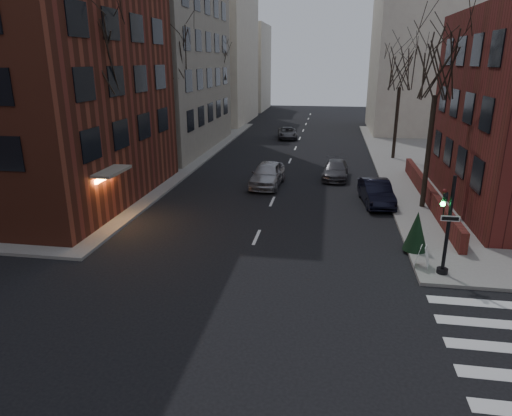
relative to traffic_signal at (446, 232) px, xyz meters
The scene contains 19 objects.
building_left_brick 25.61m from the traffic_signal, 162.24° to the left, with size 15.00×15.00×18.00m, color maroon.
low_wall_right 10.18m from the traffic_signal, 82.24° to the left, with size 0.35×16.00×1.00m, color maroon.
building_distant_la 51.89m from the traffic_signal, 116.50° to the left, with size 14.00×16.00×18.00m, color beige.
building_distant_ra 42.05m from the traffic_signal, 80.23° to the left, with size 14.00×14.00×16.00m, color beige.
building_distant_lb 66.59m from the traffic_signal, 108.38° to the left, with size 10.00×12.00×14.00m, color beige.
traffic_signal is the anchor object (origin of this frame).
tree_left_a 18.66m from the traffic_signal, 163.35° to the left, with size 4.18×4.18×10.26m.
tree_left_b 24.87m from the traffic_signal, 134.54° to the left, with size 4.40×4.40×10.80m.
tree_left_c 35.76m from the traffic_signal, 118.36° to the left, with size 3.96×3.96×9.72m.
tree_right_a 10.92m from the traffic_signal, 84.53° to the left, with size 3.96×3.96×9.72m.
tree_right_b 23.71m from the traffic_signal, 87.85° to the left, with size 3.74×3.74×9.18m.
streetlamp_near 20.86m from the traffic_signal, 141.13° to the left, with size 0.36×0.36×6.28m.
streetlamp_far 36.81m from the traffic_signal, 116.06° to the left, with size 0.36×0.36×6.28m.
parked_sedan 9.73m from the traffic_signal, 100.37° to the left, with size 1.54×4.41×1.45m, color black.
car_lane_silver 15.37m from the traffic_signal, 124.74° to the left, with size 1.95×4.85×1.65m, color #A2A2A8.
car_lane_gray 16.08m from the traffic_signal, 104.86° to the left, with size 1.78×4.37×1.27m, color #414045.
car_lane_far 34.00m from the traffic_signal, 105.88° to the left, with size 2.02×4.38×1.22m, color #403F44.
sandwich_board 1.55m from the traffic_signal, 140.12° to the left, with size 0.40×0.56×0.90m, color white.
evergreen_shrub 2.53m from the traffic_signal, 105.54° to the left, with size 1.07×1.07×1.79m, color #16321D.
Camera 1 is at (3.31, -8.52, 8.26)m, focal length 32.00 mm.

